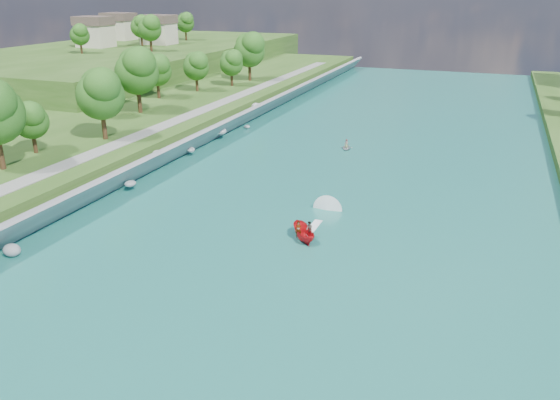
% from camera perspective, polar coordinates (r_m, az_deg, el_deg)
% --- Properties ---
extents(ground, '(260.00, 260.00, 0.00)m').
position_cam_1_polar(ground, '(52.75, -0.67, -6.69)').
color(ground, '#2D5119').
rests_on(ground, ground).
extents(river_water, '(55.00, 240.00, 0.10)m').
position_cam_1_polar(river_water, '(70.06, 5.44, 0.54)').
color(river_water, '#1C6A64').
rests_on(river_water, ground).
extents(berm_west, '(45.00, 240.00, 3.50)m').
position_cam_1_polar(berm_west, '(95.26, -24.92, 5.31)').
color(berm_west, '#2D5119').
rests_on(berm_west, ground).
extents(ridge_west, '(60.00, 120.00, 9.00)m').
position_cam_1_polar(ridge_west, '(171.76, -14.96, 13.81)').
color(ridge_west, '#2D5119').
rests_on(ridge_west, ground).
extents(riprap_bank, '(4.13, 236.00, 4.05)m').
position_cam_1_polar(riprap_bank, '(79.57, -12.83, 3.97)').
color(riprap_bank, slate).
rests_on(riprap_bank, ground).
extents(riverside_path, '(3.00, 200.00, 0.10)m').
position_cam_1_polar(riverside_path, '(83.30, -16.58, 5.64)').
color(riverside_path, gray).
rests_on(riverside_path, berm_west).
extents(ridge_houses, '(29.50, 29.50, 8.40)m').
position_cam_1_polar(ridge_houses, '(178.61, -15.95, 16.82)').
color(ridge_houses, beige).
rests_on(ridge_houses, ridge_west).
extents(trees_ridge, '(19.64, 49.23, 10.97)m').
position_cam_1_polar(trees_ridge, '(166.89, -13.50, 17.02)').
color(trees_ridge, '#255216').
rests_on(trees_ridge, ridge_west).
extents(motorboat, '(3.90, 18.99, 2.16)m').
position_cam_1_polar(motorboat, '(58.29, 2.90, -2.98)').
color(motorboat, red).
rests_on(motorboat, river_water).
extents(raft, '(2.39, 3.03, 1.62)m').
position_cam_1_polar(raft, '(90.36, 6.94, 5.52)').
color(raft, '#999CA1').
rests_on(raft, river_water).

